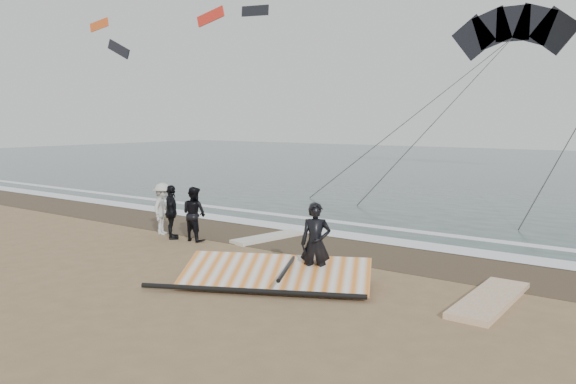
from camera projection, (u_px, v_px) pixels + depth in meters
name	position (u px, v px, depth m)	size (l,w,h in m)	color
ground	(233.00, 290.00, 11.22)	(120.00, 120.00, 0.00)	#8C704C
sea	(556.00, 170.00, 37.83)	(120.00, 54.00, 0.02)	#233838
wet_sand	(346.00, 248.00, 14.85)	(120.00, 2.80, 0.01)	#4C3D2B
foam_near	(370.00, 238.00, 15.98)	(120.00, 0.90, 0.01)	white
foam_far	(395.00, 229.00, 17.35)	(120.00, 0.45, 0.01)	white
man_main	(316.00, 244.00, 11.50)	(0.62, 0.41, 1.71)	black
board_white	(490.00, 300.00, 10.44)	(0.77, 2.75, 0.11)	silver
board_cream	(268.00, 237.00, 15.98)	(0.61, 2.29, 0.10)	beige
trio_cluster	(175.00, 211.00, 16.13)	(2.27, 1.31, 1.55)	black
sail_rig	(277.00, 275.00, 11.55)	(4.10, 3.29, 0.50)	black
kite_dark	(512.00, 35.00, 32.43)	(8.13, 7.87, 17.54)	black
distant_kites	(167.00, 26.00, 52.33)	(22.73, 6.12, 5.15)	black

